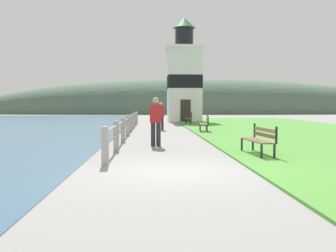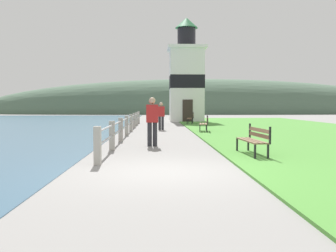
{
  "view_description": "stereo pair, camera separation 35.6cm",
  "coord_description": "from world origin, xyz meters",
  "px_view_note": "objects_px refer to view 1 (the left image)",
  "views": [
    {
      "loc": [
        -0.54,
        -8.57,
        1.55
      ],
      "look_at": [
        0.47,
        13.24,
        0.3
      ],
      "focal_mm": 40.0,
      "sensor_mm": 36.0,
      "label": 1
    },
    {
      "loc": [
        -0.18,
        -8.58,
        1.55
      ],
      "look_at": [
        0.47,
        13.24,
        0.3
      ],
      "focal_mm": 40.0,
      "sensor_mm": 36.0,
      "label": 2
    }
  ],
  "objects_px": {
    "park_bench_midway": "(205,123)",
    "park_bench_far": "(190,118)",
    "person_strolling": "(161,115)",
    "lighthouse": "(184,78)",
    "park_bench_near": "(260,138)",
    "person_by_railing": "(156,120)"
  },
  "relations": [
    {
      "from": "park_bench_midway",
      "to": "park_bench_far",
      "type": "bearing_deg",
      "value": -83.58
    },
    {
      "from": "park_bench_near",
      "to": "park_bench_midway",
      "type": "distance_m",
      "value": 9.77
    },
    {
      "from": "park_bench_near",
      "to": "person_by_railing",
      "type": "height_order",
      "value": "person_by_railing"
    },
    {
      "from": "park_bench_far",
      "to": "person_strolling",
      "type": "relative_size",
      "value": 1.08
    },
    {
      "from": "park_bench_far",
      "to": "person_by_railing",
      "type": "bearing_deg",
      "value": 87.03
    },
    {
      "from": "person_by_railing",
      "to": "park_bench_near",
      "type": "bearing_deg",
      "value": -132.4
    },
    {
      "from": "park_bench_midway",
      "to": "person_strolling",
      "type": "height_order",
      "value": "person_strolling"
    },
    {
      "from": "park_bench_midway",
      "to": "person_strolling",
      "type": "xyz_separation_m",
      "value": [
        -2.43,
        2.05,
        0.38
      ]
    },
    {
      "from": "park_bench_near",
      "to": "person_strolling",
      "type": "distance_m",
      "value": 12.11
    },
    {
      "from": "lighthouse",
      "to": "park_bench_midway",
      "type": "bearing_deg",
      "value": -90.14
    },
    {
      "from": "park_bench_midway",
      "to": "park_bench_far",
      "type": "distance_m",
      "value": 8.47
    },
    {
      "from": "park_bench_near",
      "to": "person_by_railing",
      "type": "bearing_deg",
      "value": -45.66
    },
    {
      "from": "park_bench_far",
      "to": "lighthouse",
      "type": "xyz_separation_m",
      "value": [
        0.02,
        5.11,
        3.44
      ]
    },
    {
      "from": "park_bench_near",
      "to": "person_strolling",
      "type": "bearing_deg",
      "value": -80.78
    },
    {
      "from": "park_bench_near",
      "to": "park_bench_far",
      "type": "relative_size",
      "value": 1.03
    },
    {
      "from": "person_by_railing",
      "to": "park_bench_far",
      "type": "bearing_deg",
      "value": -10.76
    },
    {
      "from": "lighthouse",
      "to": "person_by_railing",
      "type": "xyz_separation_m",
      "value": [
        -2.89,
        -20.54,
        -2.99
      ]
    },
    {
      "from": "park_bench_far",
      "to": "person_strolling",
      "type": "distance_m",
      "value": 6.88
    },
    {
      "from": "lighthouse",
      "to": "person_strolling",
      "type": "height_order",
      "value": "lighthouse"
    },
    {
      "from": "person_strolling",
      "to": "lighthouse",
      "type": "bearing_deg",
      "value": 0.03
    },
    {
      "from": "park_bench_near",
      "to": "lighthouse",
      "type": "bearing_deg",
      "value": -92.98
    },
    {
      "from": "person_strolling",
      "to": "park_bench_far",
      "type": "bearing_deg",
      "value": -8.72
    }
  ]
}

